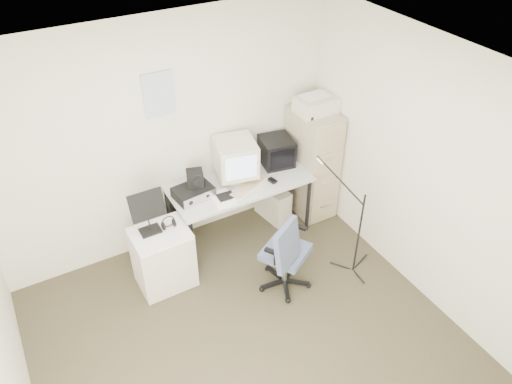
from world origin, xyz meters
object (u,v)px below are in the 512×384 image
filing_cabinet (312,163)px  desk (240,209)px  office_chair (286,251)px  side_cart (163,258)px

filing_cabinet → desk: size_ratio=0.87×
filing_cabinet → office_chair: filing_cabinet is taller
filing_cabinet → desk: filing_cabinet is taller
filing_cabinet → side_cart: (-1.96, -0.31, -0.32)m
side_cart → office_chair: bearing=-31.7°
desk → side_cart: bearing=-164.6°
desk → office_chair: size_ratio=1.62×
filing_cabinet → office_chair: size_ratio=1.41×
desk → office_chair: bearing=-88.3°
office_chair → side_cart: size_ratio=1.38×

